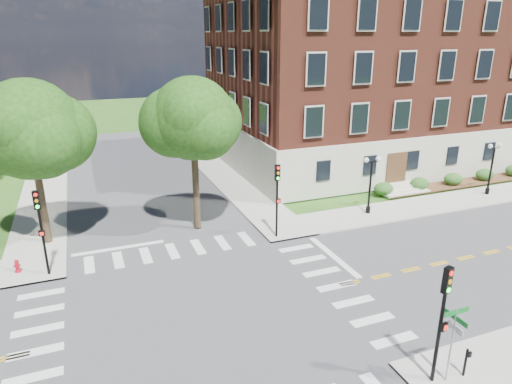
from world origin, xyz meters
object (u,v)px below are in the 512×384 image
object	(u,v)px
traffic_signal_se	(443,311)
push_button_post	(466,361)
traffic_signal_ne	(277,192)
twin_lamp_east	(492,166)
fire_hydrant	(17,266)
twin_lamp_west	(370,182)
street_sign_pole	(454,331)
traffic_signal_nw	(40,222)

from	to	relation	value
traffic_signal_se	push_button_post	xyz separation A→B (m)	(1.30, -0.24, -2.39)
traffic_signal_se	traffic_signal_ne	distance (m)	14.07
twin_lamp_east	fire_hydrant	size ratio (longest dim) A/B	5.64
traffic_signal_se	twin_lamp_east	bearing A→B (deg)	38.66
twin_lamp_east	push_button_post	distance (m)	23.79
twin_lamp_west	street_sign_pole	xyz separation A→B (m)	(-7.17, -15.55, -0.21)
street_sign_pole	traffic_signal_se	bearing A→B (deg)	161.38
fire_hydrant	push_button_post	bearing A→B (deg)	-42.31
traffic_signal_nw	fire_hydrant	world-z (taller)	traffic_signal_nw
twin_lamp_east	twin_lamp_west	bearing A→B (deg)	179.86
traffic_signal_se	twin_lamp_east	xyz separation A→B (m)	(19.19, 15.36, -0.66)
traffic_signal_nw	twin_lamp_east	xyz separation A→B (m)	(33.00, 1.25, -0.66)
street_sign_pole	fire_hydrant	bearing A→B (deg)	136.41
traffic_signal_ne	traffic_signal_nw	size ratio (longest dim) A/B	1.00
traffic_signal_se	push_button_post	bearing A→B (deg)	-10.28
traffic_signal_ne	twin_lamp_east	bearing A→B (deg)	3.80
traffic_signal_ne	twin_lamp_east	size ratio (longest dim) A/B	1.13
twin_lamp_west	push_button_post	distance (m)	16.96
traffic_signal_ne	fire_hydrant	xyz separation A→B (m)	(-15.17, 0.89, -2.72)
fire_hydrant	traffic_signal_ne	bearing A→B (deg)	-3.36
traffic_signal_nw	twin_lamp_west	size ratio (longest dim) A/B	1.13
twin_lamp_west	traffic_signal_nw	bearing A→B (deg)	-176.59
traffic_signal_se	traffic_signal_nw	bearing A→B (deg)	134.37
traffic_signal_nw	fire_hydrant	size ratio (longest dim) A/B	6.40
fire_hydrant	twin_lamp_west	bearing A→B (deg)	1.06
twin_lamp_west	push_button_post	world-z (taller)	twin_lamp_west
twin_lamp_west	push_button_post	size ratio (longest dim) A/B	3.53
push_button_post	traffic_signal_nw	bearing A→B (deg)	136.48
traffic_signal_nw	street_sign_pole	size ratio (longest dim) A/B	1.55
traffic_signal_ne	push_button_post	xyz separation A→B (m)	(1.53, -14.30, -2.39)
traffic_signal_ne	twin_lamp_east	world-z (taller)	traffic_signal_ne
fire_hydrant	traffic_signal_nw	bearing A→B (deg)	-28.15
twin_lamp_west	street_sign_pole	bearing A→B (deg)	-114.76
street_sign_pole	traffic_signal_nw	bearing A→B (deg)	135.05
traffic_signal_nw	push_button_post	xyz separation A→B (m)	(15.11, -14.34, -2.39)
traffic_signal_se	twin_lamp_west	xyz separation A→B (m)	(7.67, 15.39, -0.66)
traffic_signal_se	push_button_post	world-z (taller)	traffic_signal_se
twin_lamp_west	fire_hydrant	size ratio (longest dim) A/B	5.64
traffic_signal_se	traffic_signal_nw	size ratio (longest dim) A/B	1.00
traffic_signal_ne	traffic_signal_nw	world-z (taller)	same
street_sign_pole	fire_hydrant	world-z (taller)	street_sign_pole
traffic_signal_se	twin_lamp_east	size ratio (longest dim) A/B	1.13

